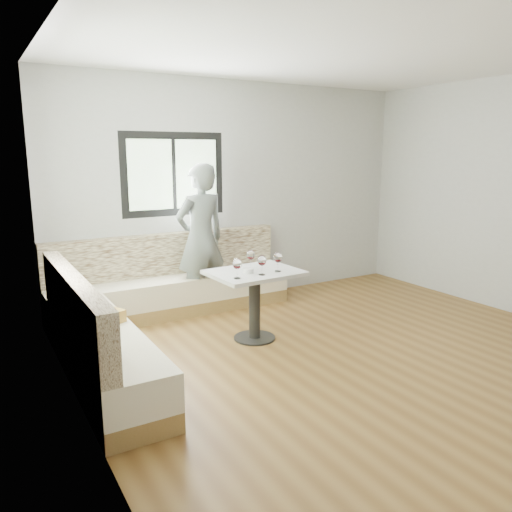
{
  "coord_description": "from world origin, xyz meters",
  "views": [
    {
      "loc": [
        -3.11,
        -3.25,
        1.91
      ],
      "look_at": [
        -0.56,
        1.11,
        0.86
      ],
      "focal_mm": 35.0,
      "sensor_mm": 36.0,
      "label": 1
    }
  ],
  "objects": [
    {
      "name": "room",
      "position": [
        -0.08,
        0.08,
        1.41
      ],
      "size": [
        5.01,
        5.01,
        2.81
      ],
      "color": "brown",
      "rests_on": "ground"
    },
    {
      "name": "banquette",
      "position": [
        -1.59,
        1.63,
        0.33
      ],
      "size": [
        2.9,
        2.8,
        0.95
      ],
      "color": "olive",
      "rests_on": "ground"
    },
    {
      "name": "table",
      "position": [
        -0.63,
        1.01,
        0.55
      ],
      "size": [
        0.92,
        0.73,
        0.73
      ],
      "rotation": [
        0.0,
        0.0,
        0.05
      ],
      "color": "black",
      "rests_on": "ground"
    },
    {
      "name": "person",
      "position": [
        -0.73,
        2.12,
        0.9
      ],
      "size": [
        0.71,
        0.52,
        1.79
      ],
      "primitive_type": "imported",
      "rotation": [
        0.0,
        0.0,
        3.29
      ],
      "color": "slate",
      "rests_on": "ground"
    },
    {
      "name": "olive_ramekin",
      "position": [
        -0.73,
        0.99,
        0.75
      ],
      "size": [
        0.11,
        0.11,
        0.05
      ],
      "color": "white",
      "rests_on": "table"
    },
    {
      "name": "wine_glass_a",
      "position": [
        -0.93,
        0.83,
        0.87
      ],
      "size": [
        0.09,
        0.09,
        0.2
      ],
      "color": "white",
      "rests_on": "table"
    },
    {
      "name": "wine_glass_b",
      "position": [
        -0.66,
        0.83,
        0.87
      ],
      "size": [
        0.09,
        0.09,
        0.2
      ],
      "color": "white",
      "rests_on": "table"
    },
    {
      "name": "wine_glass_c",
      "position": [
        -0.44,
        0.87,
        0.87
      ],
      "size": [
        0.09,
        0.09,
        0.2
      ],
      "color": "white",
      "rests_on": "table"
    },
    {
      "name": "wine_glass_d",
      "position": [
        -0.61,
        1.13,
        0.87
      ],
      "size": [
        0.09,
        0.09,
        0.2
      ],
      "color": "white",
      "rests_on": "table"
    }
  ]
}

